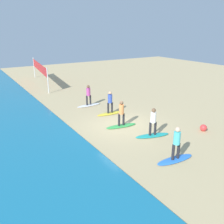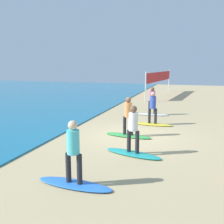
# 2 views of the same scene
# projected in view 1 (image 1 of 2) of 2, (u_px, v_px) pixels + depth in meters

# --- Properties ---
(ground_plane) EXTENTS (60.00, 60.00, 0.00)m
(ground_plane) POSITION_uv_depth(u_px,v_px,m) (121.00, 125.00, 16.24)
(ground_plane) COLOR tan
(surfboard_blue) EXTENTS (0.68, 2.13, 0.09)m
(surfboard_blue) POSITION_uv_depth(u_px,v_px,m) (175.00, 160.00, 11.93)
(surfboard_blue) COLOR blue
(surfboard_blue) RESTS_ON ground
(surfer_blue) EXTENTS (0.32, 0.46, 1.64)m
(surfer_blue) POSITION_uv_depth(u_px,v_px,m) (177.00, 141.00, 11.62)
(surfer_blue) COLOR #232328
(surfer_blue) RESTS_ON surfboard_blue
(surfboard_teal) EXTENTS (1.07, 2.17, 0.09)m
(surfboard_teal) POSITION_uv_depth(u_px,v_px,m) (152.00, 135.00, 14.60)
(surfboard_teal) COLOR teal
(surfboard_teal) RESTS_ON ground
(surfer_teal) EXTENTS (0.32, 0.45, 1.64)m
(surfer_teal) POSITION_uv_depth(u_px,v_px,m) (153.00, 120.00, 14.28)
(surfer_teal) COLOR #232328
(surfer_teal) RESTS_ON surfboard_teal
(surfboard_green) EXTENTS (0.82, 2.15, 0.09)m
(surfboard_green) POSITION_uv_depth(u_px,v_px,m) (121.00, 126.00, 16.03)
(surfboard_green) COLOR green
(surfboard_green) RESTS_ON ground
(surfer_green) EXTENTS (0.32, 0.46, 1.64)m
(surfer_green) POSITION_uv_depth(u_px,v_px,m) (121.00, 111.00, 15.71)
(surfer_green) COLOR #232328
(surfer_green) RESTS_ON surfboard_green
(surfboard_yellow) EXTENTS (0.65, 2.12, 0.09)m
(surfboard_yellow) POSITION_uv_depth(u_px,v_px,m) (110.00, 113.00, 18.37)
(surfboard_yellow) COLOR yellow
(surfboard_yellow) RESTS_ON ground
(surfer_yellow) EXTENTS (0.32, 0.46, 1.64)m
(surfer_yellow) POSITION_uv_depth(u_px,v_px,m) (110.00, 101.00, 18.05)
(surfer_yellow) COLOR #232328
(surfer_yellow) RESTS_ON surfboard_yellow
(surfboard_white) EXTENTS (0.66, 2.12, 0.09)m
(surfboard_white) POSITION_uv_depth(u_px,v_px,m) (89.00, 105.00, 20.29)
(surfboard_white) COLOR white
(surfboard_white) RESTS_ON ground
(surfer_white) EXTENTS (0.32, 0.46, 1.64)m
(surfer_white) POSITION_uv_depth(u_px,v_px,m) (88.00, 94.00, 19.97)
(surfer_white) COLOR #232328
(surfer_white) RESTS_ON surfboard_white
(volleyball_net) EXTENTS (9.03, 1.20, 2.50)m
(volleyball_net) POSITION_uv_depth(u_px,v_px,m) (40.00, 68.00, 27.53)
(volleyball_net) COLOR silver
(volleyball_net) RESTS_ON ground
(beach_ball) EXTENTS (0.42, 0.42, 0.42)m
(beach_ball) POSITION_uv_depth(u_px,v_px,m) (203.00, 128.00, 15.29)
(beach_ball) COLOR #E53838
(beach_ball) RESTS_ON ground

